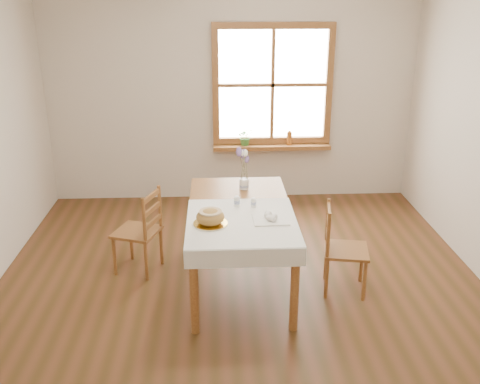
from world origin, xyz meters
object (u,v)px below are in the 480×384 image
at_px(dining_table, 240,217).
at_px(bread_plate, 210,224).
at_px(chair_right, 346,249).
at_px(flower_vase, 244,185).
at_px(chair_left, 137,230).

relative_size(dining_table, bread_plate, 5.91).
relative_size(chair_right, flower_vase, 8.17).
bearing_deg(dining_table, chair_right, -9.76).
height_order(chair_left, bread_plate, chair_left).
bearing_deg(dining_table, chair_left, 162.50).
xyz_separation_m(bread_plate, flower_vase, (0.32, 0.81, 0.03)).
bearing_deg(chair_right, bread_plate, 109.96).
bearing_deg(dining_table, bread_plate, -125.49).
height_order(bread_plate, flower_vase, flower_vase).
bearing_deg(chair_right, chair_left, 86.59).
relative_size(dining_table, flower_vase, 16.12).
bearing_deg(flower_vase, bread_plate, -111.37).
height_order(dining_table, chair_right, chair_right).
distance_m(chair_left, chair_right, 1.95).
relative_size(chair_left, flower_vase, 8.30).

